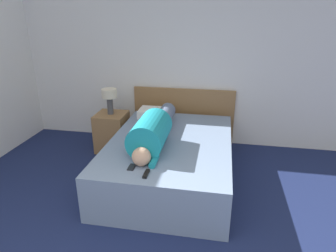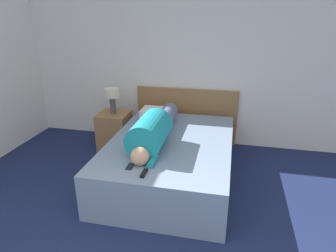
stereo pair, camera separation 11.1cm
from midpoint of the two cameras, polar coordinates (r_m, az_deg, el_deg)
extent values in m
cube|color=white|center=(4.65, 0.28, 12.55)|extent=(5.90, 0.06, 2.60)
cube|color=#7589A8|center=(3.76, -0.42, -6.41)|extent=(1.46, 2.05, 0.52)
cube|color=olive|center=(4.77, 2.26, 2.02)|extent=(1.58, 0.04, 0.87)
cube|color=olive|center=(4.60, -11.28, -1.10)|extent=(0.44, 0.44, 0.58)
cylinder|color=#4C4C51|center=(4.46, -11.66, 3.80)|extent=(0.09, 0.09, 0.25)
cylinder|color=beige|center=(4.41, -11.84, 6.11)|extent=(0.22, 0.22, 0.13)
sphere|color=tan|center=(3.07, -6.07, -5.84)|extent=(0.20, 0.20, 0.20)
cylinder|color=teal|center=(3.37, -4.28, -1.41)|extent=(0.39, 0.66, 0.39)
cylinder|color=slate|center=(4.05, -1.69, 1.38)|extent=(0.21, 0.79, 0.21)
cylinder|color=teal|center=(3.11, -3.69, -6.66)|extent=(0.07, 0.22, 0.07)
cube|color=white|center=(4.43, -3.05, 2.47)|extent=(0.49, 0.33, 0.12)
cube|color=black|center=(2.94, -5.26, -9.04)|extent=(0.04, 0.15, 0.02)
cube|color=black|center=(3.08, -7.97, -7.78)|extent=(0.06, 0.13, 0.01)
camera|label=1|loc=(0.06, -90.93, -0.36)|focal=32.00mm
camera|label=2|loc=(0.06, 89.07, 0.36)|focal=32.00mm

